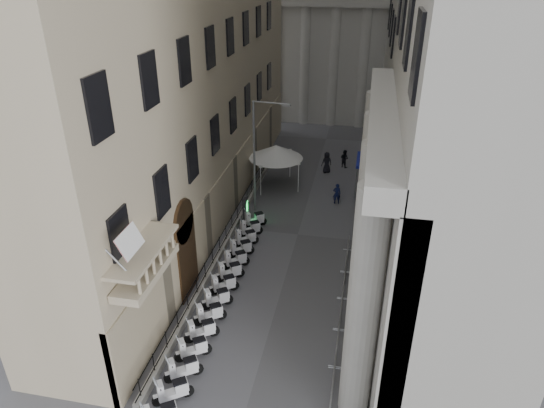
# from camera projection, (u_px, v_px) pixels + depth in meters

# --- Properties ---
(iron_fence) EXTENTS (0.30, 28.00, 1.40)m
(iron_fence) POSITION_uv_depth(u_px,v_px,m) (230.00, 237.00, 31.79)
(iron_fence) COLOR black
(iron_fence) RESTS_ON ground
(blue_awning) EXTENTS (1.60, 3.00, 3.00)m
(blue_awning) POSITION_uv_depth(u_px,v_px,m) (364.00, 195.00, 37.30)
(blue_awning) COLOR navy
(blue_awning) RESTS_ON ground
(flag) EXTENTS (1.00, 1.40, 8.20)m
(flag) POSITION_uv_depth(u_px,v_px,m) (154.00, 394.00, 20.40)
(flag) COLOR #9E0C11
(flag) RESTS_ON ground
(scooter_1) EXTENTS (1.47, 1.25, 1.50)m
(scooter_1) POSITION_uv_depth(u_px,v_px,m) (174.00, 400.00, 20.11)
(scooter_1) COLOR white
(scooter_1) RESTS_ON ground
(scooter_2) EXTENTS (1.47, 1.25, 1.50)m
(scooter_2) POSITION_uv_depth(u_px,v_px,m) (185.00, 378.00, 21.19)
(scooter_2) COLOR white
(scooter_2) RESTS_ON ground
(scooter_3) EXTENTS (1.47, 1.25, 1.50)m
(scooter_3) POSITION_uv_depth(u_px,v_px,m) (194.00, 357.00, 22.26)
(scooter_3) COLOR white
(scooter_3) RESTS_ON ground
(scooter_4) EXTENTS (1.47, 1.25, 1.50)m
(scooter_4) POSITION_uv_depth(u_px,v_px,m) (203.00, 339.00, 23.34)
(scooter_4) COLOR white
(scooter_4) RESTS_ON ground
(scooter_5) EXTENTS (1.47, 1.25, 1.50)m
(scooter_5) POSITION_uv_depth(u_px,v_px,m) (211.00, 322.00, 24.41)
(scooter_5) COLOR white
(scooter_5) RESTS_ON ground
(scooter_6) EXTENTS (1.47, 1.25, 1.50)m
(scooter_6) POSITION_uv_depth(u_px,v_px,m) (218.00, 307.00, 25.49)
(scooter_6) COLOR white
(scooter_6) RESTS_ON ground
(scooter_7) EXTENTS (1.47, 1.25, 1.50)m
(scooter_7) POSITION_uv_depth(u_px,v_px,m) (224.00, 292.00, 26.56)
(scooter_7) COLOR white
(scooter_7) RESTS_ON ground
(scooter_8) EXTENTS (1.47, 1.25, 1.50)m
(scooter_8) POSITION_uv_depth(u_px,v_px,m) (230.00, 279.00, 27.64)
(scooter_8) COLOR white
(scooter_8) RESTS_ON ground
(scooter_9) EXTENTS (1.47, 1.25, 1.50)m
(scooter_9) POSITION_uv_depth(u_px,v_px,m) (236.00, 267.00, 28.72)
(scooter_9) COLOR white
(scooter_9) RESTS_ON ground
(scooter_10) EXTENTS (1.47, 1.25, 1.50)m
(scooter_10) POSITION_uv_depth(u_px,v_px,m) (241.00, 256.00, 29.79)
(scooter_10) COLOR white
(scooter_10) RESTS_ON ground
(scooter_11) EXTENTS (1.47, 1.25, 1.50)m
(scooter_11) POSITION_uv_depth(u_px,v_px,m) (246.00, 245.00, 30.87)
(scooter_11) COLOR white
(scooter_11) RESTS_ON ground
(scooter_12) EXTENTS (1.47, 1.25, 1.50)m
(scooter_12) POSITION_uv_depth(u_px,v_px,m) (251.00, 236.00, 31.94)
(scooter_12) COLOR white
(scooter_12) RESTS_ON ground
(scooter_13) EXTENTS (1.47, 1.25, 1.50)m
(scooter_13) POSITION_uv_depth(u_px,v_px,m) (255.00, 227.00, 33.02)
(scooter_13) COLOR white
(scooter_13) RESTS_ON ground
(barrier_1) EXTENTS (0.60, 2.40, 1.10)m
(barrier_1) POSITION_uv_depth(u_px,v_px,m) (332.00, 390.00, 20.61)
(barrier_1) COLOR #ABADB3
(barrier_1) RESTS_ON ground
(barrier_2) EXTENTS (0.60, 2.40, 1.10)m
(barrier_2) POSITION_uv_depth(u_px,v_px,m) (337.00, 348.00, 22.79)
(barrier_2) COLOR #ABADB3
(barrier_2) RESTS_ON ground
(barrier_3) EXTENTS (0.60, 2.40, 1.10)m
(barrier_3) POSITION_uv_depth(u_px,v_px,m) (341.00, 314.00, 24.97)
(barrier_3) COLOR #ABADB3
(barrier_3) RESTS_ON ground
(barrier_4) EXTENTS (0.60, 2.40, 1.10)m
(barrier_4) POSITION_uv_depth(u_px,v_px,m) (344.00, 285.00, 27.16)
(barrier_4) COLOR #ABADB3
(barrier_4) RESTS_ON ground
(barrier_5) EXTENTS (0.60, 2.40, 1.10)m
(barrier_5) POSITION_uv_depth(u_px,v_px,m) (347.00, 261.00, 29.34)
(barrier_5) COLOR #ABADB3
(barrier_5) RESTS_ON ground
(security_tent) EXTENTS (4.23, 4.23, 3.43)m
(security_tent) POSITION_uv_depth(u_px,v_px,m) (283.00, 155.00, 37.11)
(security_tent) COLOR white
(security_tent) RESTS_ON ground
(street_lamp) EXTENTS (2.62, 0.50, 8.03)m
(street_lamp) POSITION_uv_depth(u_px,v_px,m) (258.00, 148.00, 33.04)
(street_lamp) COLOR #989BA1
(street_lamp) RESTS_ON ground
(info_kiosk) EXTENTS (0.37, 0.87, 1.80)m
(info_kiosk) POSITION_uv_depth(u_px,v_px,m) (245.00, 211.00, 33.06)
(info_kiosk) COLOR black
(info_kiosk) RESTS_ON ground
(pedestrian_a) EXTENTS (0.63, 0.46, 1.58)m
(pedestrian_a) POSITION_uv_depth(u_px,v_px,m) (337.00, 194.00, 35.79)
(pedestrian_a) COLOR #0D1337
(pedestrian_a) RESTS_ON ground
(pedestrian_b) EXTENTS (0.97, 0.92, 1.57)m
(pedestrian_b) POSITION_uv_depth(u_px,v_px,m) (344.00, 159.00, 41.99)
(pedestrian_b) COLOR black
(pedestrian_b) RESTS_ON ground
(pedestrian_c) EXTENTS (1.05, 0.92, 1.81)m
(pedestrian_c) POSITION_uv_depth(u_px,v_px,m) (327.00, 162.00, 40.87)
(pedestrian_c) COLOR black
(pedestrian_c) RESTS_ON ground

